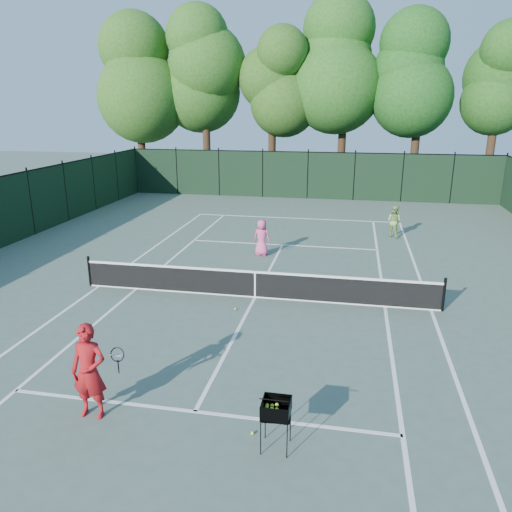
% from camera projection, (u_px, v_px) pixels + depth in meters
% --- Properties ---
extents(ground, '(90.00, 90.00, 0.00)m').
position_uv_depth(ground, '(255.00, 297.00, 16.22)').
color(ground, '#4C5C51').
rests_on(ground, ground).
extents(sideline_doubles_left, '(0.10, 23.77, 0.01)m').
position_uv_depth(sideline_doubles_left, '(99.00, 286.00, 17.21)').
color(sideline_doubles_left, white).
rests_on(sideline_doubles_left, ground).
extents(sideline_doubles_right, '(0.10, 23.77, 0.01)m').
position_uv_depth(sideline_doubles_right, '(431.00, 310.00, 15.22)').
color(sideline_doubles_right, white).
rests_on(sideline_doubles_right, ground).
extents(sideline_singles_left, '(0.10, 23.77, 0.01)m').
position_uv_depth(sideline_singles_left, '(137.00, 289.00, 16.96)').
color(sideline_singles_left, white).
rests_on(sideline_singles_left, ground).
extents(sideline_singles_right, '(0.10, 23.77, 0.01)m').
position_uv_depth(sideline_singles_right, '(385.00, 307.00, 15.47)').
color(sideline_singles_right, white).
rests_on(sideline_singles_right, ground).
extents(baseline_far, '(10.97, 0.10, 0.01)m').
position_uv_depth(baseline_far, '(297.00, 218.00, 27.37)').
color(baseline_far, white).
rests_on(baseline_far, ground).
extents(service_line_near, '(8.23, 0.10, 0.01)m').
position_uv_depth(service_line_near, '(195.00, 411.00, 10.21)').
color(service_line_near, white).
rests_on(service_line_near, ground).
extents(service_line_far, '(8.23, 0.10, 0.01)m').
position_uv_depth(service_line_far, '(283.00, 245.00, 22.22)').
color(service_line_far, white).
rests_on(service_line_far, ground).
extents(center_service_line, '(0.10, 12.80, 0.01)m').
position_uv_depth(center_service_line, '(255.00, 297.00, 16.21)').
color(center_service_line, white).
rests_on(center_service_line, ground).
extents(tennis_net, '(11.69, 0.09, 1.06)m').
position_uv_depth(tennis_net, '(255.00, 284.00, 16.08)').
color(tennis_net, black).
rests_on(tennis_net, ground).
extents(fence_far, '(24.00, 0.05, 3.00)m').
position_uv_depth(fence_far, '(308.00, 176.00, 32.67)').
color(fence_far, black).
rests_on(fence_far, ground).
extents(tree_0, '(6.40, 6.40, 13.14)m').
position_uv_depth(tree_0, '(137.00, 73.00, 36.36)').
color(tree_0, black).
rests_on(tree_0, ground).
extents(tree_1, '(6.80, 6.80, 13.98)m').
position_uv_depth(tree_1, '(204.00, 65.00, 35.77)').
color(tree_1, black).
rests_on(tree_1, ground).
extents(tree_2, '(6.00, 6.00, 12.40)m').
position_uv_depth(tree_2, '(273.00, 78.00, 34.96)').
color(tree_2, black).
rests_on(tree_2, ground).
extents(tree_3, '(7.00, 7.00, 14.45)m').
position_uv_depth(tree_3, '(346.00, 58.00, 34.14)').
color(tree_3, black).
rests_on(tree_3, ground).
extents(tree_4, '(6.20, 6.20, 12.97)m').
position_uv_depth(tree_4, '(422.00, 70.00, 32.83)').
color(tree_4, black).
rests_on(tree_4, ground).
extents(tree_5, '(5.80, 5.80, 12.23)m').
position_uv_depth(tree_5, '(500.00, 77.00, 32.52)').
color(tree_5, black).
rests_on(tree_5, ground).
extents(coach, '(0.96, 0.65, 1.98)m').
position_uv_depth(coach, '(89.00, 371.00, 9.81)').
color(coach, '#A61317').
rests_on(coach, ground).
extents(player_pink, '(0.81, 0.60, 1.50)m').
position_uv_depth(player_pink, '(262.00, 238.00, 20.53)').
color(player_pink, '#E04F8A').
rests_on(player_pink, ground).
extents(player_green, '(0.93, 0.89, 1.51)m').
position_uv_depth(player_green, '(394.00, 221.00, 23.37)').
color(player_green, '#86B058').
rests_on(player_green, ground).
extents(ball_hopper, '(0.56, 0.56, 0.98)m').
position_uv_depth(ball_hopper, '(276.00, 409.00, 8.90)').
color(ball_hopper, black).
rests_on(ball_hopper, ground).
extents(loose_ball_near_cart, '(0.07, 0.07, 0.07)m').
position_uv_depth(loose_ball_near_cart, '(252.00, 433.00, 9.49)').
color(loose_ball_near_cart, '#C1D52B').
rests_on(loose_ball_near_cart, ground).
extents(loose_ball_midcourt, '(0.07, 0.07, 0.07)m').
position_uv_depth(loose_ball_midcourt, '(235.00, 309.00, 15.22)').
color(loose_ball_midcourt, '#C8DF2D').
rests_on(loose_ball_midcourt, ground).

